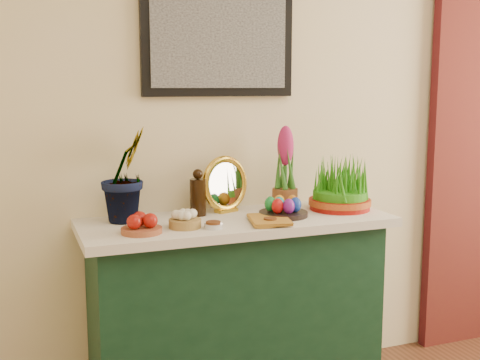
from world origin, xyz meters
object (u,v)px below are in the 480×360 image
object	(u,v)px
sideboard	(236,316)
hyacinth_green	(125,159)
book	(250,220)
wheatgrass_sabzeh	(340,187)
mirror	(225,185)

from	to	relation	value
sideboard	hyacinth_green	xyz separation A→B (m)	(-0.47, 0.11, 0.74)
book	wheatgrass_sabzeh	size ratio (longest dim) A/B	0.75
mirror	wheatgrass_sabzeh	size ratio (longest dim) A/B	0.90
sideboard	mirror	world-z (taller)	mirror
sideboard	book	distance (m)	0.50
hyacinth_green	mirror	bearing A→B (deg)	-39.04
sideboard	book	xyz separation A→B (m)	(0.02, -0.13, 0.48)
hyacinth_green	wheatgrass_sabzeh	size ratio (longest dim) A/B	1.84
mirror	book	distance (m)	0.30
sideboard	hyacinth_green	bearing A→B (deg)	166.70
book	wheatgrass_sabzeh	distance (m)	0.54
mirror	book	xyz separation A→B (m)	(0.01, -0.28, -0.11)
mirror	wheatgrass_sabzeh	bearing A→B (deg)	-16.14
sideboard	wheatgrass_sabzeh	bearing A→B (deg)	-0.38
sideboard	wheatgrass_sabzeh	world-z (taller)	wheatgrass_sabzeh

